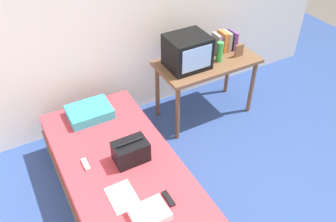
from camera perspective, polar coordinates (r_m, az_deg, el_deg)
ground_plane at (r=3.43m, az=11.58°, el=-16.79°), size 8.00×8.00×0.00m
wall_back at (r=3.93m, az=-4.67°, el=16.61°), size 5.20×0.10×2.60m
bed at (r=3.34m, az=-7.58°, el=-11.11°), size 1.00×2.00×0.50m
desk at (r=4.05m, az=6.34°, el=7.05°), size 1.16×0.60×0.76m
tv at (r=3.78m, az=3.18°, el=9.65°), size 0.44×0.39×0.36m
water_bottle at (r=3.95m, az=8.46°, el=9.56°), size 0.07×0.07×0.23m
book_row at (r=4.17m, az=9.20°, el=11.13°), size 0.28×0.16×0.25m
picture_frame at (r=4.10m, az=11.55°, el=9.65°), size 0.11×0.02×0.15m
pillow at (r=3.63m, az=-12.70°, el=-0.18°), size 0.43×0.33×0.10m
handbag at (r=3.08m, az=-6.11°, el=-6.61°), size 0.30×0.20×0.23m
magazine at (r=2.89m, az=-7.45°, el=-13.73°), size 0.21×0.29×0.01m
remote_dark at (r=2.85m, az=0.07°, el=-14.12°), size 0.04×0.16×0.02m
remote_silver at (r=3.16m, az=-13.32°, el=-8.49°), size 0.04×0.14×0.02m
folded_towel at (r=2.74m, az=-3.03°, el=-16.46°), size 0.28×0.22×0.07m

